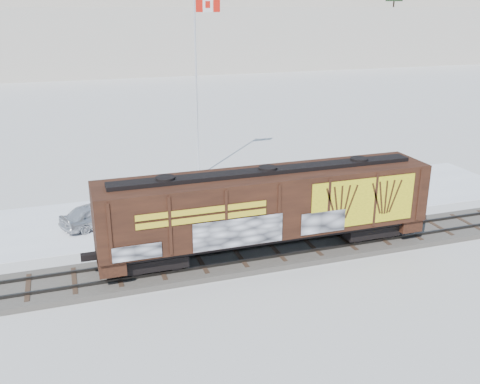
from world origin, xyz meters
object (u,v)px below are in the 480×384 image
object	(u,v)px
flagpole	(198,112)
car_silver	(96,214)
hopper_railcar	(267,206)
car_white	(215,207)
car_dark	(339,187)

from	to	relation	value
flagpole	car_silver	bearing A→B (deg)	-137.38
hopper_railcar	flagpole	distance (m)	14.73
hopper_railcar	flagpole	size ratio (longest dim) A/B	1.29
hopper_railcar	car_white	size ratio (longest dim) A/B	3.23
flagpole	car_dark	world-z (taller)	flagpole
hopper_railcar	car_dark	size ratio (longest dim) A/B	3.89
car_silver	car_dark	size ratio (longest dim) A/B	0.97
flagpole	car_white	size ratio (longest dim) A/B	2.50
car_silver	car_white	bearing A→B (deg)	-126.40
car_white	car_silver	bearing A→B (deg)	83.70
flagpole	car_dark	distance (m)	11.57
car_silver	hopper_railcar	bearing A→B (deg)	-156.09
flagpole	car_dark	xyz separation A→B (m)	(7.71, -7.50, -4.27)
hopper_railcar	car_silver	bearing A→B (deg)	138.48
hopper_railcar	car_silver	xyz separation A→B (m)	(-7.94, 7.03, -2.09)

